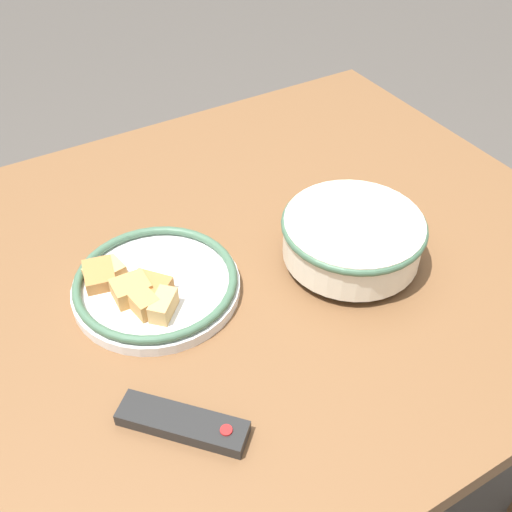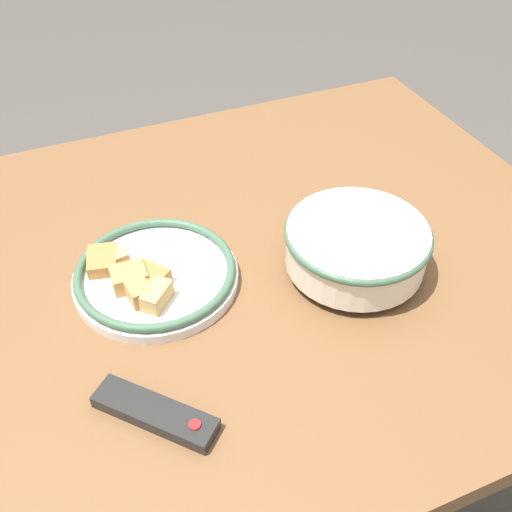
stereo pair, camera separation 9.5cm
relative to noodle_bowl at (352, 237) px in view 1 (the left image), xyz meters
name	(u,v)px [view 1 (the left image)]	position (x,y,z in m)	size (l,w,h in m)	color
ground_plane	(251,478)	(0.14, -0.10, -0.83)	(8.00, 8.00, 0.00)	#4C4742
dining_table	(249,293)	(0.14, -0.10, -0.14)	(1.18, 0.98, 0.78)	brown
noodle_bowl	(352,237)	(0.00, 0.00, 0.00)	(0.24, 0.24, 0.09)	silver
food_plate	(153,285)	(0.31, -0.10, -0.03)	(0.27, 0.27, 0.05)	white
tv_remote	(183,423)	(0.38, 0.15, -0.04)	(0.15, 0.16, 0.02)	black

